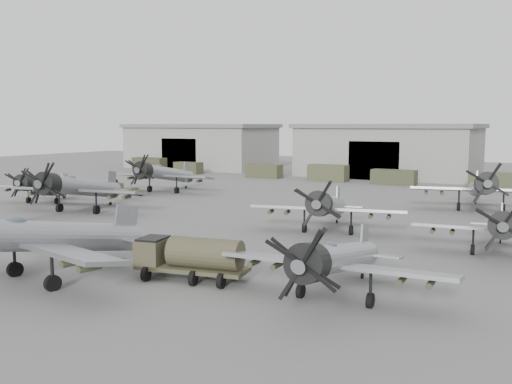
% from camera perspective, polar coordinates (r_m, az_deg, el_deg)
% --- Properties ---
extents(ground, '(220.00, 220.00, 0.00)m').
position_cam_1_polar(ground, '(42.61, -13.41, -4.97)').
color(ground, '#575755').
rests_on(ground, ground).
extents(hangar_left, '(29.00, 14.80, 8.70)m').
position_cam_1_polar(hangar_left, '(113.87, -5.59, 4.60)').
color(hangar_left, '#999A90').
rests_on(hangar_left, ground).
extents(hangar_center, '(29.00, 14.80, 8.70)m').
position_cam_1_polar(hangar_center, '(96.48, 13.01, 4.09)').
color(hangar_center, '#999A90').
rests_on(hangar_center, ground).
extents(support_truck_0, '(6.66, 2.20, 2.57)m').
position_cam_1_polar(support_truck_0, '(106.48, -10.62, 2.71)').
color(support_truck_0, '#383825').
rests_on(support_truck_0, ground).
extents(support_truck_1, '(4.99, 2.20, 2.03)m').
position_cam_1_polar(support_truck_1, '(100.85, -6.79, 2.41)').
color(support_truck_1, '#3B3C27').
rests_on(support_truck_1, ground).
extents(support_truck_2, '(5.88, 2.20, 2.19)m').
position_cam_1_polar(support_truck_2, '(92.37, 0.80, 2.11)').
color(support_truck_2, '#40402A').
rests_on(support_truck_2, ground).
extents(support_truck_3, '(6.04, 2.20, 2.53)m').
position_cam_1_polar(support_truck_3, '(87.35, 7.22, 1.91)').
color(support_truck_3, '#47482F').
rests_on(support_truck_3, ground).
extents(support_truck_4, '(6.31, 2.20, 2.16)m').
position_cam_1_polar(support_truck_4, '(83.87, 13.62, 1.45)').
color(support_truck_4, '#3B3E28').
rests_on(support_truck_4, ground).
extents(support_truck_5, '(6.29, 2.20, 2.31)m').
position_cam_1_polar(support_truck_5, '(81.00, 22.74, 0.99)').
color(support_truck_5, '#3E432C').
rests_on(support_truck_5, ground).
extents(aircraft_near_1, '(14.01, 12.61, 5.56)m').
position_cam_1_polar(aircraft_near_1, '(32.79, -21.80, -4.25)').
color(aircraft_near_1, gray).
rests_on(aircraft_near_1, ground).
extents(aircraft_near_2, '(11.64, 10.48, 4.65)m').
position_cam_1_polar(aircraft_near_2, '(27.54, 7.82, -6.74)').
color(aircraft_near_2, '#94969C').
rests_on(aircraft_near_2, ground).
extents(aircraft_mid_0, '(11.05, 9.97, 4.46)m').
position_cam_1_polar(aircraft_mid_0, '(66.01, -20.68, 0.65)').
color(aircraft_mid_0, '#9EA1A7').
rests_on(aircraft_mid_0, ground).
extents(aircraft_mid_1, '(14.02, 12.62, 5.57)m').
position_cam_1_polar(aircraft_mid_1, '(57.68, -17.56, 0.47)').
color(aircraft_mid_1, gray).
rests_on(aircraft_mid_1, ground).
extents(aircraft_mid_2, '(12.34, 11.11, 4.91)m').
position_cam_1_polar(aircraft_mid_2, '(44.87, 7.15, -1.36)').
color(aircraft_mid_2, '#94979C').
rests_on(aircraft_mid_2, ground).
extents(aircraft_mid_3, '(11.33, 10.20, 4.50)m').
position_cam_1_polar(aircraft_mid_3, '(39.89, 23.38, -3.14)').
color(aircraft_mid_3, gray).
rests_on(aircraft_mid_3, ground).
extents(aircraft_far_0, '(13.54, 12.18, 5.38)m').
position_cam_1_polar(aircraft_far_0, '(72.62, -9.38, 1.84)').
color(aircraft_far_0, gray).
rests_on(aircraft_far_0, ground).
extents(aircraft_far_1, '(13.73, 12.36, 5.46)m').
position_cam_1_polar(aircraft_far_1, '(60.17, 21.64, 0.50)').
color(aircraft_far_1, '#989BA0').
rests_on(aircraft_far_1, ground).
extents(fuel_tanker, '(6.50, 3.73, 2.40)m').
position_cam_1_polar(fuel_tanker, '(31.67, -6.58, -6.32)').
color(fuel_tanker, '#43402C').
rests_on(fuel_tanker, ground).
extents(tug_trailer, '(7.46, 3.71, 1.49)m').
position_cam_1_polar(tug_trailer, '(74.36, -13.28, 0.40)').
color(tug_trailer, '#47472E').
rests_on(tug_trailer, ground).
extents(ground_crew, '(0.60, 0.73, 1.74)m').
position_cam_1_polar(ground_crew, '(69.92, -18.62, 0.09)').
color(ground_crew, '#41482F').
rests_on(ground_crew, ground).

